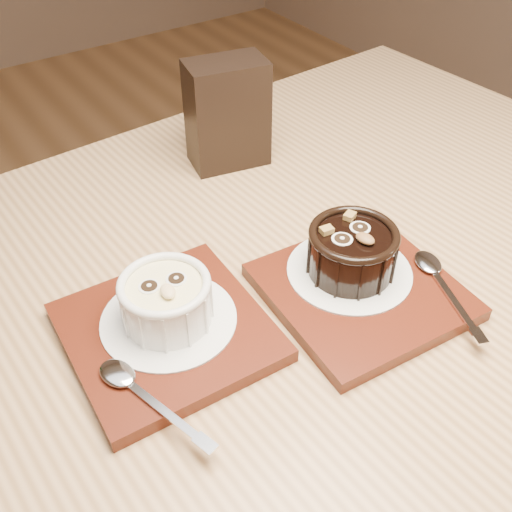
{
  "coord_description": "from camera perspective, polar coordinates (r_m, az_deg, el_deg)",
  "views": [
    {
      "loc": [
        -0.08,
        -0.45,
        1.18
      ],
      "look_at": [
        0.16,
        -0.1,
        0.81
      ],
      "focal_mm": 42.0,
      "sensor_mm": 36.0,
      "label": 1
    }
  ],
  "objects": [
    {
      "name": "spoon_left",
      "position": [
        0.52,
        -10.57,
        -12.86
      ],
      "size": [
        0.06,
        0.14,
        0.01
      ],
      "primitive_type": null,
      "rotation": [
        0.0,
        0.0,
        0.27
      ],
      "color": "silver",
      "rests_on": "tray_left"
    },
    {
      "name": "tray_right",
      "position": [
        0.62,
        9.97,
        -3.34
      ],
      "size": [
        0.19,
        0.19,
        0.01
      ],
      "primitive_type": "cube",
      "rotation": [
        0.0,
        0.0,
        -0.08
      ],
      "color": "#541C0E",
      "rests_on": "table"
    },
    {
      "name": "doily_left",
      "position": [
        0.58,
        -8.31,
        -5.99
      ],
      "size": [
        0.13,
        0.13,
        0.0
      ],
      "primitive_type": "cylinder",
      "color": "white",
      "rests_on": "tray_left"
    },
    {
      "name": "doily_right",
      "position": [
        0.63,
        8.88,
        -1.41
      ],
      "size": [
        0.13,
        0.13,
        0.0
      ],
      "primitive_type": "cylinder",
      "color": "white",
      "rests_on": "tray_right"
    },
    {
      "name": "table",
      "position": [
        0.68,
        0.56,
        -9.94
      ],
      "size": [
        1.24,
        0.86,
        0.75
      ],
      "rotation": [
        0.0,
        0.0,
        0.05
      ],
      "color": "#996D42",
      "rests_on": "ground"
    },
    {
      "name": "condiment_stand",
      "position": [
        0.79,
        -2.75,
        13.36
      ],
      "size": [
        0.11,
        0.08,
        0.14
      ],
      "primitive_type": "cube",
      "rotation": [
        0.0,
        0.0,
        -0.21
      ],
      "color": "black",
      "rests_on": "table"
    },
    {
      "name": "ramekin_dark",
      "position": [
        0.61,
        9.15,
        0.63
      ],
      "size": [
        0.09,
        0.09,
        0.05
      ],
      "rotation": [
        0.0,
        0.0,
        0.14
      ],
      "color": "black",
      "rests_on": "doily_right"
    },
    {
      "name": "spoon_right",
      "position": [
        0.63,
        17.43,
        -2.59
      ],
      "size": [
        0.07,
        0.13,
        0.01
      ],
      "primitive_type": null,
      "rotation": [
        0.0,
        0.0,
        -0.36
      ],
      "color": "silver",
      "rests_on": "tray_right"
    },
    {
      "name": "ramekin_white",
      "position": [
        0.56,
        -8.58,
        -4.06
      ],
      "size": [
        0.09,
        0.09,
        0.05
      ],
      "rotation": [
        0.0,
        0.0,
        -0.2
      ],
      "color": "white",
      "rests_on": "doily_left"
    },
    {
      "name": "tray_left",
      "position": [
        0.58,
        -8.48,
        -7.17
      ],
      "size": [
        0.19,
        0.19,
        0.01
      ],
      "primitive_type": "cube",
      "rotation": [
        0.0,
        0.0,
        -0.05
      ],
      "color": "#541C0E",
      "rests_on": "table"
    }
  ]
}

